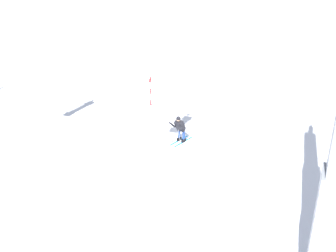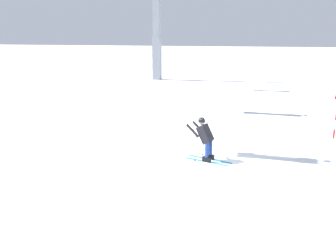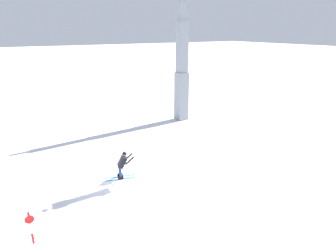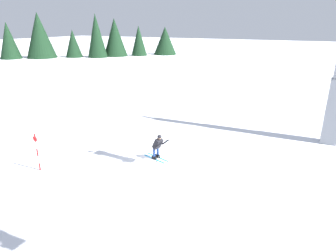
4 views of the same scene
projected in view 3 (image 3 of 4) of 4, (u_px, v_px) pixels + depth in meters
name	position (u px, v px, depth m)	size (l,w,h in m)	color
ground_plane	(108.00, 172.00, 15.45)	(260.00, 260.00, 0.00)	white
skier_carving_main	(123.00, 163.00, 14.57)	(0.90, 1.62, 1.58)	#198CCC
lift_tower_near	(182.00, 58.00, 22.84)	(0.89, 2.37, 12.49)	gray
trail_marker_pole	(32.00, 236.00, 9.10)	(0.07, 0.28, 1.95)	red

